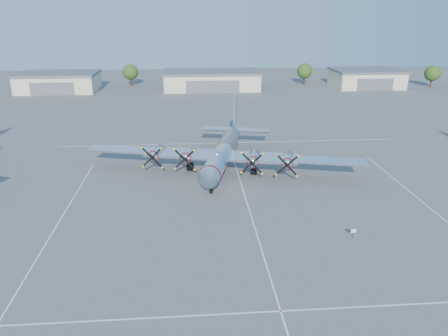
{
  "coord_description": "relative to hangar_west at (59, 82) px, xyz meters",
  "views": [
    {
      "loc": [
        -6.83,
        -50.42,
        22.74
      ],
      "look_at": [
        -2.55,
        3.03,
        3.2
      ],
      "focal_mm": 35.0,
      "sensor_mm": 36.0,
      "label": 1
    }
  ],
  "objects": [
    {
      "name": "hangar_west",
      "position": [
        0.0,
        0.0,
        0.0
      ],
      "size": [
        22.6,
        14.6,
        5.4
      ],
      "color": "beige",
      "rests_on": "ground"
    },
    {
      "name": "tree_far_east",
      "position": [
        113.0,
        -1.96,
        1.51
      ],
      "size": [
        4.8,
        4.8,
        6.64
      ],
      "color": "#382619",
      "rests_on": "ground"
    },
    {
      "name": "hangar_center",
      "position": [
        45.0,
        -0.0,
        -0.0
      ],
      "size": [
        28.6,
        14.6,
        5.4
      ],
      "color": "beige",
      "rests_on": "ground"
    },
    {
      "name": "info_placard",
      "position": [
        54.98,
        -92.88,
        -1.96
      ],
      "size": [
        0.56,
        0.06,
        1.06
      ],
      "rotation": [
        0.0,
        0.0,
        0.03
      ],
      "color": "black",
      "rests_on": "ground"
    },
    {
      "name": "ground",
      "position": [
        45.0,
        -81.96,
        -2.71
      ],
      "size": [
        260.0,
        260.0,
        0.0
      ],
      "primitive_type": "plane",
      "color": "#59595B",
      "rests_on": "ground"
    },
    {
      "name": "tree_east",
      "position": [
        75.0,
        6.04,
        1.51
      ],
      "size": [
        4.8,
        4.8,
        6.64
      ],
      "color": "#382619",
      "rests_on": "ground"
    },
    {
      "name": "hangar_east",
      "position": [
        93.0,
        0.0,
        0.0
      ],
      "size": [
        20.6,
        14.6,
        5.4
      ],
      "color": "beige",
      "rests_on": "ground"
    },
    {
      "name": "parking_lines",
      "position": [
        45.0,
        -83.71,
        -2.71
      ],
      "size": [
        60.0,
        50.08,
        0.01
      ],
      "color": "silver",
      "rests_on": "ground"
    },
    {
      "name": "tree_west",
      "position": [
        20.0,
        8.04,
        1.51
      ],
      "size": [
        4.8,
        4.8,
        6.64
      ],
      "color": "#382619",
      "rests_on": "ground"
    },
    {
      "name": "main_bomber_b29",
      "position": [
        43.08,
        -70.38,
        -2.71
      ],
      "size": [
        46.39,
        37.11,
        9.01
      ],
      "primitive_type": null,
      "rotation": [
        0.0,
        0.0,
        -0.25
      ],
      "color": "white",
      "rests_on": "ground"
    }
  ]
}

